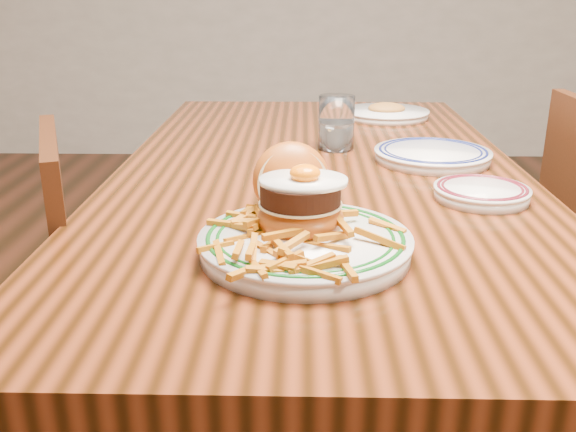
{
  "coord_description": "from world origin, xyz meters",
  "views": [
    {
      "loc": [
        -0.04,
        -1.31,
        1.12
      ],
      "look_at": [
        -0.06,
        -0.47,
        0.81
      ],
      "focal_mm": 40.0,
      "sensor_mm": 36.0,
      "label": 1
    }
  ],
  "objects_px": {
    "table": "(319,207)",
    "main_plate": "(303,224)",
    "side_plate": "(482,192)",
    "chair_left": "(12,338)"
  },
  "relations": [
    {
      "from": "table",
      "to": "side_plate",
      "type": "bearing_deg",
      "value": -36.09
    },
    {
      "from": "table",
      "to": "side_plate",
      "type": "distance_m",
      "value": 0.37
    },
    {
      "from": "table",
      "to": "main_plate",
      "type": "distance_m",
      "value": 0.47
    },
    {
      "from": "table",
      "to": "side_plate",
      "type": "xyz_separation_m",
      "value": [
        0.28,
        -0.21,
        0.1
      ]
    },
    {
      "from": "main_plate",
      "to": "side_plate",
      "type": "relative_size",
      "value": 1.89
    },
    {
      "from": "chair_left",
      "to": "side_plate",
      "type": "xyz_separation_m",
      "value": [
        0.89,
        0.01,
        0.31
      ]
    },
    {
      "from": "table",
      "to": "main_plate",
      "type": "height_order",
      "value": "main_plate"
    },
    {
      "from": "main_plate",
      "to": "chair_left",
      "type": "bearing_deg",
      "value": 146.79
    },
    {
      "from": "chair_left",
      "to": "side_plate",
      "type": "distance_m",
      "value": 0.94
    },
    {
      "from": "table",
      "to": "main_plate",
      "type": "xyz_separation_m",
      "value": [
        -0.04,
        -0.45,
        0.13
      ]
    }
  ]
}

